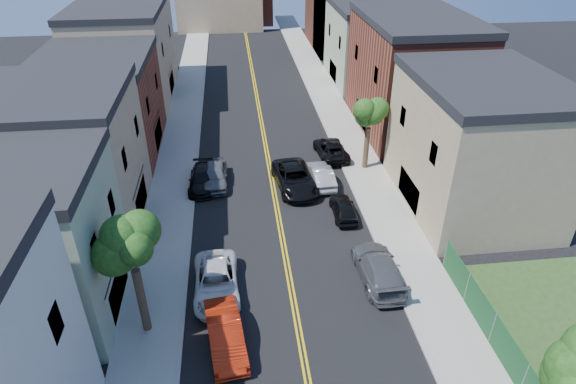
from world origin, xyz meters
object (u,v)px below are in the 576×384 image
object	(u,v)px
black_car_left	(202,179)
grey_car_right	(378,268)
dark_car_right_far	(331,149)
black_suv_lane	(295,178)
black_car_right	(344,208)
white_pickup	(216,282)
silver_car_right	(321,175)
grey_car_left	(215,175)
red_sedan	(225,334)

from	to	relation	value
black_car_left	grey_car_right	xyz separation A→B (m)	(10.71, -12.06, 0.12)
dark_car_right_far	black_suv_lane	world-z (taller)	black_suv_lane
black_suv_lane	black_car_right	bearing A→B (deg)	-61.92
white_pickup	silver_car_right	xyz separation A→B (m)	(8.08, 11.52, -0.01)
black_suv_lane	silver_car_right	bearing A→B (deg)	4.57
black_car_left	black_car_right	xyz separation A→B (m)	(10.12, -5.27, -0.02)
grey_car_left	black_car_right	xyz separation A→B (m)	(9.08, -5.58, -0.15)
black_car_left	black_car_right	world-z (taller)	black_car_left
red_sedan	grey_car_left	bearing A→B (deg)	84.59
silver_car_right	black_car_left	bearing A→B (deg)	-6.75
grey_car_left	black_suv_lane	size ratio (longest dim) A/B	0.79
white_pickup	black_car_left	world-z (taller)	white_pickup
red_sedan	grey_car_left	world-z (taller)	grey_car_left
silver_car_right	black_suv_lane	world-z (taller)	black_suv_lane
black_car_left	silver_car_right	bearing A→B (deg)	-1.52
dark_car_right_far	red_sedan	bearing A→B (deg)	60.92
black_car_right	black_suv_lane	size ratio (longest dim) A/B	0.65
white_pickup	silver_car_right	size ratio (longest dim) A/B	1.20
dark_car_right_far	black_car_right	bearing A→B (deg)	80.40
dark_car_right_far	grey_car_right	bearing A→B (deg)	84.80
grey_car_left	black_car_left	bearing A→B (deg)	-162.57
white_pickup	grey_car_left	xyz separation A→B (m)	(-0.18, 12.41, 0.05)
black_car_right	black_car_left	bearing A→B (deg)	-26.93
dark_car_right_far	white_pickup	bearing A→B (deg)	54.49
red_sedan	black_car_right	xyz separation A→B (m)	(8.42, 10.79, -0.14)
red_sedan	dark_car_right_far	world-z (taller)	red_sedan
white_pickup	grey_car_right	size ratio (longest dim) A/B	0.98
red_sedan	silver_car_right	bearing A→B (deg)	56.15
red_sedan	black_car_right	distance (m)	13.69
silver_car_right	grey_car_right	bearing A→B (deg)	93.83
grey_car_right	silver_car_right	distance (m)	11.57
black_car_left	silver_car_right	xyz separation A→B (m)	(9.30, -0.58, 0.07)
white_pickup	black_suv_lane	bearing A→B (deg)	60.27
grey_car_left	red_sedan	bearing A→B (deg)	-86.75
grey_car_right	grey_car_left	bearing A→B (deg)	-53.05
black_car_right	dark_car_right_far	xyz separation A→B (m)	(0.88, 9.22, 0.04)
black_suv_lane	dark_car_right_far	bearing A→B (deg)	45.90
grey_car_right	red_sedan	bearing A→B (deg)	22.91
grey_car_left	black_car_right	bearing A→B (deg)	-30.63
white_pickup	black_car_right	xyz separation A→B (m)	(8.90, 6.83, -0.10)
black_car_left	grey_car_right	size ratio (longest dim) A/B	0.85
white_pickup	black_suv_lane	world-z (taller)	black_suv_lane
grey_car_left	grey_car_right	bearing A→B (deg)	-51.05
red_sedan	silver_car_right	world-z (taller)	red_sedan
grey_car_left	black_car_right	size ratio (longest dim) A/B	1.22
silver_car_right	white_pickup	bearing A→B (deg)	51.79
white_pickup	dark_car_right_far	xyz separation A→B (m)	(9.78, 16.05, -0.06)
white_pickup	black_suv_lane	xyz separation A→B (m)	(5.96, 11.11, 0.08)
red_sedan	silver_car_right	distance (m)	17.25
red_sedan	white_pickup	xyz separation A→B (m)	(-0.48, 3.96, -0.04)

